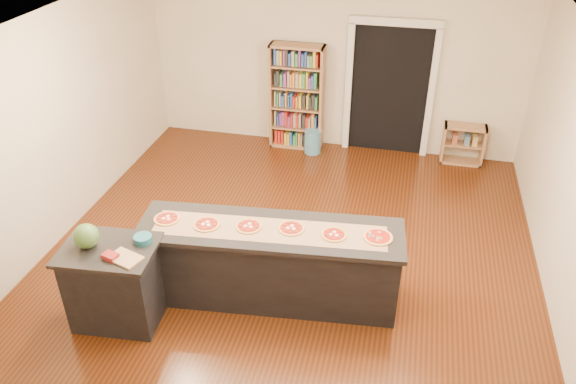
% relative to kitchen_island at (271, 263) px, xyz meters
% --- Properties ---
extents(room, '(6.00, 7.00, 2.80)m').
position_rel_kitchen_island_xyz_m(room, '(0.04, 0.46, 0.93)').
color(room, beige).
rests_on(room, ground).
extents(doorway, '(1.40, 0.09, 2.21)m').
position_rel_kitchen_island_xyz_m(doorway, '(0.94, 3.92, 0.73)').
color(doorway, black).
rests_on(doorway, room).
extents(kitchen_island, '(2.83, 0.77, 0.93)m').
position_rel_kitchen_island_xyz_m(kitchen_island, '(0.00, 0.00, 0.00)').
color(kitchen_island, black).
rests_on(kitchen_island, ground).
extents(side_counter, '(0.95, 0.70, 0.94)m').
position_rel_kitchen_island_xyz_m(side_counter, '(-1.50, -0.70, 0.01)').
color(side_counter, black).
rests_on(side_counter, ground).
extents(bookshelf, '(0.87, 0.31, 1.75)m').
position_rel_kitchen_island_xyz_m(bookshelf, '(-0.52, 3.75, 0.40)').
color(bookshelf, '#B07E55').
rests_on(bookshelf, ground).
extents(low_shelf, '(0.65, 0.28, 0.65)m').
position_rel_kitchen_island_xyz_m(low_shelf, '(2.19, 3.77, -0.14)').
color(low_shelf, '#B07E55').
rests_on(low_shelf, ground).
extents(waste_bin, '(0.27, 0.27, 0.40)m').
position_rel_kitchen_island_xyz_m(waste_bin, '(-0.21, 3.57, -0.27)').
color(waste_bin, teal).
rests_on(waste_bin, ground).
extents(kraft_paper, '(2.49, 0.68, 0.00)m').
position_rel_kitchen_island_xyz_m(kraft_paper, '(0.00, -0.03, 0.47)').
color(kraft_paper, '#96734D').
rests_on(kraft_paper, kitchen_island).
extents(watermelon, '(0.25, 0.25, 0.25)m').
position_rel_kitchen_island_xyz_m(watermelon, '(-1.70, -0.72, 0.60)').
color(watermelon, '#144214').
rests_on(watermelon, side_counter).
extents(cutting_board, '(0.37, 0.31, 0.02)m').
position_rel_kitchen_island_xyz_m(cutting_board, '(-1.24, -0.83, 0.48)').
color(cutting_board, tan).
rests_on(cutting_board, side_counter).
extents(package_red, '(0.17, 0.14, 0.05)m').
position_rel_kitchen_island_xyz_m(package_red, '(-1.38, -0.85, 0.50)').
color(package_red, maroon).
rests_on(package_red, side_counter).
extents(package_teal, '(0.19, 0.19, 0.07)m').
position_rel_kitchen_island_xyz_m(package_teal, '(-1.19, -0.52, 0.51)').
color(package_teal, '#195966').
rests_on(package_teal, side_counter).
extents(pizza_a, '(0.28, 0.28, 0.02)m').
position_rel_kitchen_island_xyz_m(pizza_a, '(-1.13, -0.08, 0.48)').
color(pizza_a, tan).
rests_on(pizza_a, kitchen_island).
extents(pizza_b, '(0.30, 0.30, 0.02)m').
position_rel_kitchen_island_xyz_m(pizza_b, '(-0.67, -0.09, 0.48)').
color(pizza_b, tan).
rests_on(pizza_b, kitchen_island).
extents(pizza_c, '(0.29, 0.29, 0.02)m').
position_rel_kitchen_island_xyz_m(pizza_c, '(-0.22, -0.02, 0.48)').
color(pizza_c, tan).
rests_on(pizza_c, kitchen_island).
extents(pizza_d, '(0.29, 0.29, 0.02)m').
position_rel_kitchen_island_xyz_m(pizza_d, '(0.22, 0.04, 0.48)').
color(pizza_d, tan).
rests_on(pizza_d, kitchen_island).
extents(pizza_e, '(0.26, 0.26, 0.02)m').
position_rel_kitchen_island_xyz_m(pizza_e, '(0.68, 0.03, 0.48)').
color(pizza_e, tan).
rests_on(pizza_e, kitchen_island).
extents(pizza_f, '(0.31, 0.31, 0.02)m').
position_rel_kitchen_island_xyz_m(pizza_f, '(1.13, 0.09, 0.48)').
color(pizza_f, tan).
rests_on(pizza_f, kitchen_island).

